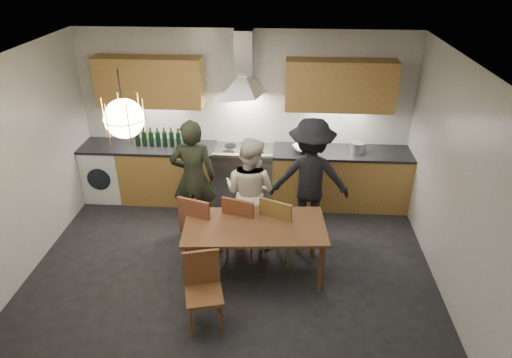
# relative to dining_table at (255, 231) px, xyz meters

# --- Properties ---
(ground) EXTENTS (5.00, 5.00, 0.00)m
(ground) POSITION_rel_dining_table_xyz_m (-0.29, -0.16, -0.62)
(ground) COLOR black
(ground) RESTS_ON ground
(room_shell) EXTENTS (5.02, 4.52, 2.61)m
(room_shell) POSITION_rel_dining_table_xyz_m (-0.29, -0.16, 1.08)
(room_shell) COLOR white
(room_shell) RESTS_ON ground
(counter_run) EXTENTS (5.00, 0.62, 0.90)m
(counter_run) POSITION_rel_dining_table_xyz_m (-0.27, 1.79, -0.17)
(counter_run) COLOR tan
(counter_run) RESTS_ON ground
(range_stove) EXTENTS (0.90, 0.60, 0.92)m
(range_stove) POSITION_rel_dining_table_xyz_m (-0.29, 1.78, -0.18)
(range_stove) COLOR silver
(range_stove) RESTS_ON ground
(wall_fixtures) EXTENTS (4.30, 0.54, 1.10)m
(wall_fixtures) POSITION_rel_dining_table_xyz_m (-0.29, 1.90, 1.25)
(wall_fixtures) COLOR tan
(wall_fixtures) RESTS_ON ground
(pendant_lamp) EXTENTS (0.43, 0.43, 0.70)m
(pendant_lamp) POSITION_rel_dining_table_xyz_m (-1.29, -0.26, 1.48)
(pendant_lamp) COLOR black
(pendant_lamp) RESTS_ON ground
(dining_table) EXTENTS (1.73, 0.96, 0.71)m
(dining_table) POSITION_rel_dining_table_xyz_m (0.00, 0.00, 0.00)
(dining_table) COLOR brown
(dining_table) RESTS_ON ground
(chair_back_left) EXTENTS (0.53, 0.53, 0.94)m
(chair_back_left) POSITION_rel_dining_table_xyz_m (-0.72, 0.25, -0.09)
(chair_back_left) COLOR brown
(chair_back_left) RESTS_ON ground
(chair_back_mid) EXTENTS (0.52, 0.52, 0.92)m
(chair_back_mid) POSITION_rel_dining_table_xyz_m (-0.19, 0.31, -0.10)
(chair_back_mid) COLOR brown
(chair_back_mid) RESTS_ON ground
(chair_back_right) EXTENTS (0.55, 0.55, 0.93)m
(chair_back_right) POSITION_rel_dining_table_xyz_m (0.28, 0.29, -0.09)
(chair_back_right) COLOR brown
(chair_back_right) RESTS_ON ground
(chair_front) EXTENTS (0.46, 0.46, 0.84)m
(chair_front) POSITION_rel_dining_table_xyz_m (-0.49, -0.82, -0.14)
(chair_front) COLOR brown
(chair_front) RESTS_ON ground
(person_left) EXTENTS (0.63, 0.43, 1.67)m
(person_left) POSITION_rel_dining_table_xyz_m (-0.89, 0.90, 0.21)
(person_left) COLOR black
(person_left) RESTS_ON ground
(person_mid) EXTENTS (0.91, 0.83, 1.51)m
(person_mid) POSITION_rel_dining_table_xyz_m (-0.11, 0.72, 0.13)
(person_mid) COLOR beige
(person_mid) RESTS_ON ground
(person_right) EXTENTS (1.09, 0.64, 1.67)m
(person_right) POSITION_rel_dining_table_xyz_m (0.68, 1.03, 0.21)
(person_right) COLOR black
(person_right) RESTS_ON ground
(mixing_bowl) EXTENTS (0.46, 0.46, 0.08)m
(mixing_bowl) POSITION_rel_dining_table_xyz_m (0.62, 1.74, 0.32)
(mixing_bowl) COLOR #AFAFB2
(mixing_bowl) RESTS_ON counter_run
(stock_pot) EXTENTS (0.27, 0.27, 0.16)m
(stock_pot) POSITION_rel_dining_table_xyz_m (1.40, 1.75, 0.36)
(stock_pot) COLOR silver
(stock_pot) RESTS_ON counter_run
(wine_bottles) EXTENTS (0.70, 0.07, 0.30)m
(wine_bottles) POSITION_rel_dining_table_xyz_m (-1.59, 1.79, 0.42)
(wine_bottles) COLOR black
(wine_bottles) RESTS_ON counter_run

